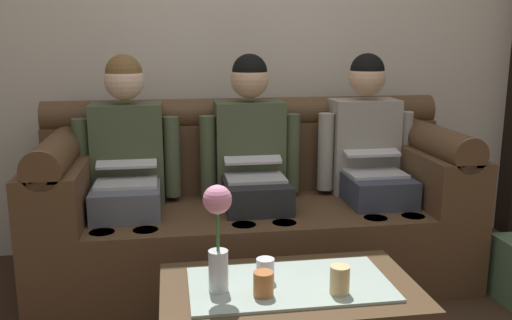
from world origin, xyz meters
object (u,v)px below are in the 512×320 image
at_px(coffee_table, 289,295).
at_px(cup_far_center, 340,280).
at_px(cup_near_left, 265,270).
at_px(flower_vase, 218,230).
at_px(person_left, 127,163).
at_px(person_middle, 252,159).
at_px(couch, 252,209).
at_px(person_right, 370,155).
at_px(cup_near_right, 263,284).

bearing_deg(coffee_table, cup_far_center, -35.31).
bearing_deg(cup_near_left, coffee_table, -17.26).
bearing_deg(flower_vase, coffee_table, 5.09).
xyz_separation_m(person_left, person_middle, (0.67, 0.00, -0.00)).
distance_m(couch, person_middle, 0.29).
bearing_deg(person_right, cup_far_center, -115.09).
xyz_separation_m(person_left, cup_far_center, (0.83, -1.08, -0.23)).
bearing_deg(coffee_table, person_middle, 90.00).
bearing_deg(cup_near_right, person_middle, 83.57).
xyz_separation_m(couch, flower_vase, (-0.28, -0.99, 0.24)).
relative_size(cup_near_left, cup_far_center, 0.87).
distance_m(person_left, cup_near_right, 1.21).
bearing_deg(cup_far_center, person_left, 127.66).
height_order(person_left, coffee_table, person_left).
relative_size(person_left, person_right, 1.00).
relative_size(person_right, cup_near_left, 13.05).
bearing_deg(flower_vase, cup_far_center, -11.66).
xyz_separation_m(couch, coffee_table, (0.00, -0.97, -0.05)).
distance_m(coffee_table, flower_vase, 0.40).
bearing_deg(person_left, person_right, -0.01).
bearing_deg(cup_near_right, flower_vase, 157.71).
height_order(couch, person_left, person_left).
bearing_deg(person_middle, cup_near_right, -96.43).
relative_size(person_left, cup_near_left, 13.05).
height_order(person_right, cup_near_left, person_right).
xyz_separation_m(person_left, person_right, (1.34, -0.00, 0.00)).
distance_m(person_middle, cup_near_right, 1.09).
bearing_deg(person_middle, flower_vase, -105.74).
relative_size(person_right, coffee_table, 1.23).
bearing_deg(person_right, couch, 179.66).
bearing_deg(couch, person_middle, -90.00).
bearing_deg(cup_far_center, couch, 98.60).
distance_m(cup_near_right, cup_far_center, 0.28).
height_order(person_middle, cup_near_left, person_middle).
relative_size(coffee_table, cup_far_center, 9.32).
xyz_separation_m(coffee_table, cup_near_right, (-0.12, -0.09, 0.10)).
bearing_deg(person_middle, cup_far_center, -81.37).
bearing_deg(cup_near_left, cup_far_center, -29.52).
height_order(cup_near_right, cup_far_center, cup_far_center).
bearing_deg(cup_near_left, person_right, 50.88).
distance_m(coffee_table, cup_far_center, 0.23).
height_order(couch, flower_vase, couch).
height_order(person_middle, cup_far_center, person_middle).
xyz_separation_m(couch, cup_near_left, (-0.09, -0.94, 0.05)).
bearing_deg(person_middle, person_left, -180.00).
xyz_separation_m(cup_near_left, cup_near_right, (-0.03, -0.12, -0.00)).
distance_m(coffee_table, cup_near_right, 0.18).
height_order(flower_vase, cup_near_left, flower_vase).
relative_size(person_left, person_middle, 1.00).
relative_size(couch, cup_far_center, 21.23).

